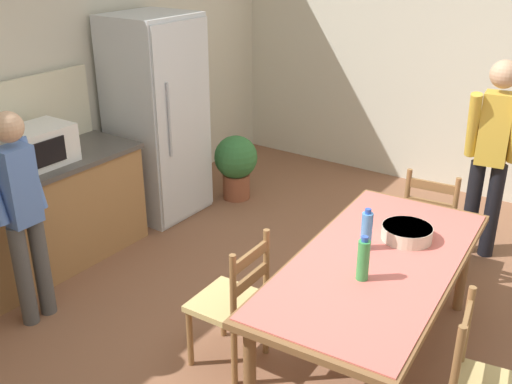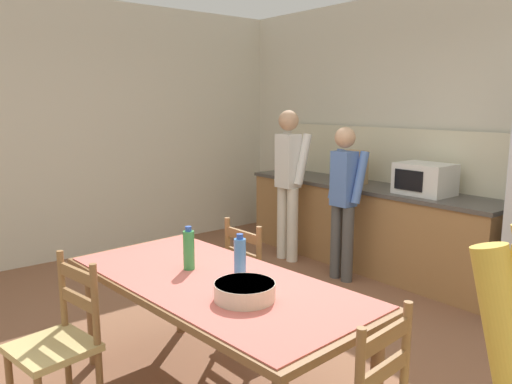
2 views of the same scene
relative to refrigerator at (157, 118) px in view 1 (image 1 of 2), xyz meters
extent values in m
plane|color=brown|center=(-1.06, -2.19, -0.95)|extent=(8.32, 8.32, 0.00)
cube|color=beige|center=(-1.06, 0.47, 0.50)|extent=(6.52, 0.12, 2.90)
cube|color=beige|center=(2.20, -2.19, 0.50)|extent=(0.12, 5.20, 2.90)
cube|color=silver|center=(0.00, 0.01, 0.00)|extent=(0.74, 0.68, 1.89)
cube|color=silver|center=(0.00, -0.34, 0.00)|extent=(0.71, 0.02, 1.82)
cylinder|color=#A5AAB2|center=(-0.22, -0.36, 0.09)|extent=(0.02, 0.02, 0.66)
cube|color=white|center=(-1.29, 0.02, 0.09)|extent=(0.50, 0.38, 0.30)
cube|color=black|center=(-1.34, -0.17, 0.09)|extent=(0.30, 0.01, 0.19)
cylinder|color=brown|center=(-0.03, -2.95, -0.60)|extent=(0.07, 0.07, 0.70)
cylinder|color=brown|center=(-1.84, -2.36, -0.60)|extent=(0.07, 0.07, 0.70)
cylinder|color=brown|center=(-0.08, -2.24, -0.60)|extent=(0.07, 0.07, 0.70)
cube|color=brown|center=(-0.94, -2.66, -0.22)|extent=(2.03, 1.04, 0.04)
cube|color=#D1665B|center=(-0.94, -2.66, -0.20)|extent=(1.95, 1.00, 0.01)
cylinder|color=green|center=(-1.18, -2.68, -0.08)|extent=(0.07, 0.07, 0.24)
cylinder|color=#2D51B2|center=(-1.18, -2.68, 0.06)|extent=(0.04, 0.04, 0.03)
cylinder|color=#4C8ED6|center=(-0.85, -2.54, -0.08)|extent=(0.07, 0.07, 0.24)
cylinder|color=#2D51B2|center=(-0.85, -2.54, 0.06)|extent=(0.04, 0.04, 0.03)
cylinder|color=beige|center=(-0.59, -2.70, -0.15)|extent=(0.32, 0.32, 0.09)
cylinder|color=beige|center=(-0.59, -2.70, -0.12)|extent=(0.31, 0.31, 0.02)
cylinder|color=olive|center=(-1.26, -1.73, -0.74)|extent=(0.04, 0.04, 0.41)
cylinder|color=olive|center=(-1.62, -1.74, -0.74)|extent=(0.04, 0.04, 0.41)
cylinder|color=olive|center=(-1.25, -2.07, -0.74)|extent=(0.04, 0.04, 0.41)
cylinder|color=olive|center=(-1.61, -2.08, -0.74)|extent=(0.04, 0.04, 0.41)
cube|color=tan|center=(-1.43, -1.91, -0.52)|extent=(0.43, 0.41, 0.04)
cylinder|color=olive|center=(-1.25, -2.07, -0.27)|extent=(0.04, 0.04, 0.46)
cylinder|color=olive|center=(-1.61, -2.08, -0.27)|extent=(0.04, 0.04, 0.46)
cube|color=olive|center=(-1.43, -2.08, -0.14)|extent=(0.36, 0.04, 0.07)
cube|color=olive|center=(-1.43, -2.08, -0.29)|extent=(0.36, 0.04, 0.07)
cylinder|color=olive|center=(-1.53, -3.33, -0.27)|extent=(0.04, 0.04, 0.46)
cylinder|color=olive|center=(-1.18, -3.28, -0.27)|extent=(0.04, 0.04, 0.46)
cube|color=olive|center=(-1.35, -3.31, -0.14)|extent=(0.36, 0.08, 0.07)
cube|color=olive|center=(-1.35, -3.31, -0.29)|extent=(0.36, 0.08, 0.07)
cylinder|color=olive|center=(0.56, -2.73, -0.74)|extent=(0.04, 0.04, 0.41)
cylinder|color=olive|center=(0.53, -2.37, -0.74)|extent=(0.04, 0.04, 0.41)
cylinder|color=olive|center=(0.23, -2.77, -0.74)|extent=(0.04, 0.04, 0.41)
cylinder|color=olive|center=(0.19, -2.41, -0.74)|extent=(0.04, 0.04, 0.41)
cube|color=tan|center=(0.38, -2.57, -0.52)|extent=(0.44, 0.46, 0.04)
cylinder|color=olive|center=(0.23, -2.77, -0.27)|extent=(0.04, 0.04, 0.46)
cylinder|color=olive|center=(0.19, -2.41, -0.27)|extent=(0.04, 0.04, 0.46)
cube|color=olive|center=(0.21, -2.59, -0.14)|extent=(0.06, 0.36, 0.07)
cube|color=olive|center=(0.21, -2.59, -0.29)|extent=(0.06, 0.36, 0.07)
cylinder|color=#4C4C4C|center=(-1.92, -0.51, -0.57)|extent=(0.11, 0.11, 0.76)
cylinder|color=#4C4C4C|center=(-1.77, -0.51, -0.57)|extent=(0.11, 0.11, 0.76)
cube|color=#5175BC|center=(-1.84, -0.51, 0.08)|extent=(0.21, 0.17, 0.54)
sphere|color=tan|center=(-1.84, -0.51, 0.48)|extent=(0.20, 0.20, 0.20)
cylinder|color=#5175BC|center=(-1.69, -0.45, 0.10)|extent=(0.09, 0.21, 0.51)
cylinder|color=black|center=(0.91, -2.90, -0.54)|extent=(0.12, 0.12, 0.82)
cylinder|color=black|center=(0.89, -2.73, -0.54)|extent=(0.12, 0.12, 0.82)
cube|color=gold|center=(0.90, -2.82, 0.17)|extent=(0.22, 0.25, 0.58)
sphere|color=tan|center=(0.90, -2.82, 0.60)|extent=(0.22, 0.22, 0.22)
cylinder|color=gold|center=(0.81, -2.66, 0.19)|extent=(0.23, 0.12, 0.56)
cylinder|color=brown|center=(0.65, -0.43, -0.82)|extent=(0.28, 0.28, 0.26)
sphere|color=#337038|center=(0.65, -0.43, -0.50)|extent=(0.44, 0.44, 0.44)
camera|label=1|loc=(-3.91, -3.84, 1.62)|focal=42.00mm
camera|label=2|loc=(1.36, -4.20, 0.81)|focal=35.00mm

